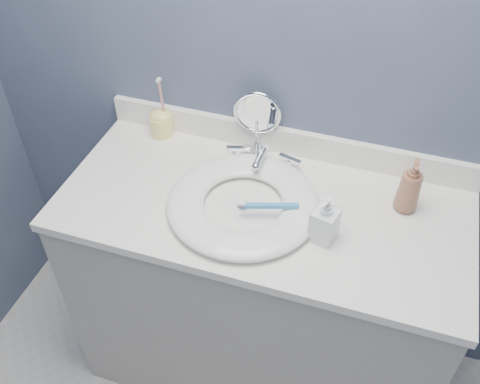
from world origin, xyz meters
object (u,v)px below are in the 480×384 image
at_px(makeup_mirror, 257,120).
at_px(soap_bottle_clear, 325,218).
at_px(toothbrush_holder, 161,122).
at_px(soap_bottle_amber, 410,186).

distance_m(makeup_mirror, soap_bottle_clear, 0.43).
bearing_deg(toothbrush_holder, soap_bottle_amber, -7.57).
relative_size(makeup_mirror, toothbrush_holder, 1.02).
bearing_deg(soap_bottle_clear, soap_bottle_amber, 56.97).
height_order(makeup_mirror, soap_bottle_amber, makeup_mirror).
xyz_separation_m(makeup_mirror, soap_bottle_clear, (0.29, -0.31, -0.05)).
xyz_separation_m(makeup_mirror, soap_bottle_amber, (0.49, -0.12, -0.03)).
bearing_deg(toothbrush_holder, soap_bottle_clear, -25.66).
bearing_deg(makeup_mirror, soap_bottle_clear, -52.87).
distance_m(makeup_mirror, soap_bottle_amber, 0.51).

